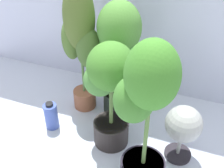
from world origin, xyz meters
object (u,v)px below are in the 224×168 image
Objects in this scene: potted_plant_back_left at (81,38)px; potted_plant_front_right at (145,113)px; potted_plant_back_center at (118,50)px; floor_fan at (183,126)px; nutrient_bottle at (51,116)px; potted_plant_center at (109,87)px.

potted_plant_back_left reaches higher than potted_plant_front_right.
potted_plant_back_left is at bearing -171.37° from potted_plant_back_center.
potted_plant_back_left is 0.28m from potted_plant_back_center.
potted_plant_back_left is 0.92m from floor_fan.
potted_plant_front_right is 0.90m from nutrient_bottle.
potted_plant_front_right reaches higher than nutrient_bottle.
potted_plant_back_left is 1.31× the size of potted_plant_center.
potted_plant_back_left reaches higher than potted_plant_center.
potted_plant_back_center is 0.93× the size of potted_plant_front_right.
nutrient_bottle is at bearing 162.52° from potted_plant_front_right.
potted_plant_back_center is at bearing -161.44° from floor_fan.
potted_plant_back_center reaches higher than potted_plant_center.
potted_plant_back_center reaches higher than nutrient_bottle.
floor_fan reaches higher than nutrient_bottle.
nutrient_bottle is (-0.13, -0.31, -0.51)m from potted_plant_back_left.
potted_plant_back_center is at bearing 120.56° from potted_plant_front_right.
floor_fan is at bearing 56.16° from potted_plant_front_right.
floor_fan is (0.54, -0.30, -0.28)m from potted_plant_back_center.
nutrient_bottle is at bearing -176.78° from potted_plant_center.
potted_plant_center is at bearing 138.51° from potted_plant_front_right.
potted_plant_back_left is at bearing 67.46° from nutrient_bottle.
potted_plant_back_center is 4.00× the size of nutrient_bottle.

